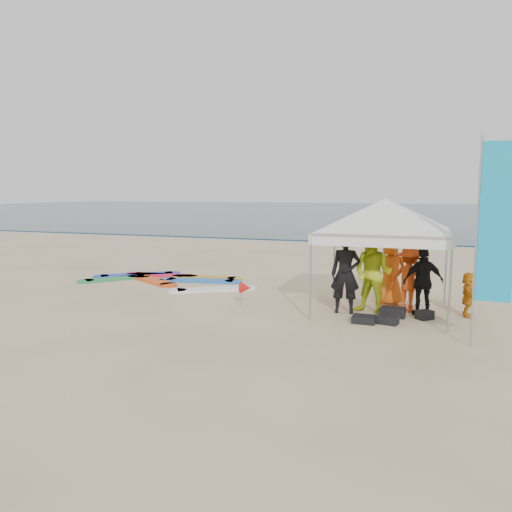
{
  "coord_description": "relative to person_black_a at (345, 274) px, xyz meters",
  "views": [
    {
      "loc": [
        4.67,
        -9.7,
        2.92
      ],
      "look_at": [
        0.38,
        2.6,
        1.2
      ],
      "focal_mm": 35.0,
      "sensor_mm": 36.0,
      "label": 1
    }
  ],
  "objects": [
    {
      "name": "canopy_tent",
      "position": [
        0.83,
        0.51,
        1.77
      ],
      "size": [
        4.14,
        4.14,
        3.12
      ],
      "color": "#A5A5A8",
      "rests_on": "ground"
    },
    {
      "name": "ocean",
      "position": [
        -2.83,
        57.95,
        -0.91
      ],
      "size": [
        160.0,
        84.0,
        0.08
      ],
      "primitive_type": "cube",
      "color": "#0C2633",
      "rests_on": "ground"
    },
    {
      "name": "person_black_b",
      "position": [
        1.76,
        0.32,
        -0.14
      ],
      "size": [
        1.03,
        0.74,
        1.62
      ],
      "primitive_type": "imported",
      "rotation": [
        0.0,
        0.0,
        3.54
      ],
      "color": "black",
      "rests_on": "ground"
    },
    {
      "name": "marker_pennant",
      "position": [
        -2.44,
        -0.25,
        -0.45
      ],
      "size": [
        0.28,
        0.28,
        0.64
      ],
      "color": "#A5A5A8",
      "rests_on": "ground"
    },
    {
      "name": "gear_pile",
      "position": [
        1.06,
        -0.36,
        -0.85
      ],
      "size": [
        1.74,
        1.19,
        0.22
      ],
      "color": "black",
      "rests_on": "ground"
    },
    {
      "name": "ground",
      "position": [
        -2.83,
        -2.05,
        -0.95
      ],
      "size": [
        120.0,
        120.0,
        0.0
      ],
      "primitive_type": "plane",
      "color": "beige",
      "rests_on": "ground"
    },
    {
      "name": "feather_flag",
      "position": [
        2.95,
        -1.84,
        1.35
      ],
      "size": [
        0.65,
        0.04,
        3.9
      ],
      "color": "#A5A5A8",
      "rests_on": "ground"
    },
    {
      "name": "surfboard_spread",
      "position": [
        -6.1,
        2.45,
        -0.91
      ],
      "size": [
        5.64,
        3.16,
        0.07
      ],
      "color": "white",
      "rests_on": "ground"
    },
    {
      "name": "person_orange_a",
      "position": [
        1.43,
        0.65,
        -0.15
      ],
      "size": [
        1.18,
        0.95,
        1.59
      ],
      "primitive_type": "imported",
      "rotation": [
        0.0,
        0.0,
        2.73
      ],
      "color": "#D04112",
      "rests_on": "ground"
    },
    {
      "name": "shoreline_foam",
      "position": [
        -2.83,
        16.15,
        -0.95
      ],
      "size": [
        160.0,
        1.2,
        0.01
      ],
      "primitive_type": "cube",
      "color": "silver",
      "rests_on": "ground"
    },
    {
      "name": "person_seated",
      "position": [
        2.76,
        0.59,
        -0.43
      ],
      "size": [
        0.32,
        0.97,
        1.04
      ],
      "primitive_type": "imported",
      "rotation": [
        0.0,
        0.0,
        1.56
      ],
      "color": "orange",
      "rests_on": "ground"
    },
    {
      "name": "person_yellow",
      "position": [
        0.62,
        0.12,
        0.03
      ],
      "size": [
        1.13,
        1.0,
        1.96
      ],
      "primitive_type": "imported",
      "rotation": [
        0.0,
        0.0,
        -0.31
      ],
      "color": "#B6C91C",
      "rests_on": "ground"
    },
    {
      "name": "person_black_a",
      "position": [
        0.0,
        0.0,
        0.0
      ],
      "size": [
        0.74,
        0.53,
        1.9
      ],
      "primitive_type": "imported",
      "rotation": [
        0.0,
        0.0,
        0.12
      ],
      "color": "black",
      "rests_on": "ground"
    },
    {
      "name": "person_orange_b",
      "position": [
        0.94,
        1.27,
        -0.08
      ],
      "size": [
        0.93,
        0.68,
        1.73
      ],
      "primitive_type": "imported",
      "rotation": [
        0.0,
        0.0,
        3.31
      ],
      "color": "#DE5D13",
      "rests_on": "ground"
    }
  ]
}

